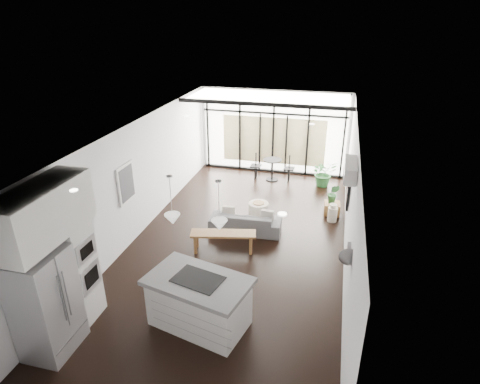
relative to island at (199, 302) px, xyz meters
The scene contains 27 objects.
floor 2.78m from the island, 90.43° to the left, with size 5.00×10.00×0.00m, color black.
ceiling 3.59m from the island, 90.43° to the left, with size 5.00×10.00×0.00m, color silver.
wall_left 3.84m from the island, 132.59° to the left, with size 0.02×10.00×2.80m, color silver.
wall_right 3.81m from the island, 47.88° to the left, with size 0.02×10.00×2.80m, color silver.
wall_back 7.80m from the island, 90.15° to the left, with size 5.00×0.02×2.80m, color silver.
wall_front 2.44m from the island, 90.52° to the right, with size 5.00×0.02×2.80m, color silver.
glazing 7.68m from the island, 90.15° to the left, with size 5.00×0.20×2.80m, color black.
skylight 7.12m from the island, 90.17° to the left, with size 4.70×1.90×0.06m, color silver.
neighbour_building 7.72m from the island, 90.15° to the left, with size 3.50×0.02×1.60m, color beige.
island is the anchor object (origin of this frame).
cooktop 0.49m from the island, ahead, with size 0.83×0.55×0.01m, color black.
fridge 2.46m from the island, 152.73° to the right, with size 0.71×0.88×1.82m, color #A9AAAF.
appliance_column 2.28m from the island, behind, with size 0.59×0.62×2.28m, color silver.
upper_cabinets 2.94m from the island, 160.51° to the right, with size 0.62×1.75×0.86m, color silver.
pendant_left 1.60m from the island, 167.62° to the left, with size 0.26×0.26×0.18m, color silver.
pendant_right 1.59m from the island, 13.66° to the left, with size 0.26×0.26×0.18m, color silver.
sofa 3.43m from the island, 89.56° to the left, with size 1.79×0.52×0.70m, color #505052.
console_bench 2.43m from the island, 96.14° to the left, with size 1.49×0.37×0.48m, color brown.
pouf 4.22m from the island, 87.28° to the left, with size 0.54×0.54×0.43m, color beige.
crate 5.37m from the island, 66.72° to the left, with size 0.42×0.42×0.32m, color brown.
plant_tall 7.06m from the island, 75.47° to the left, with size 0.77×0.86×0.67m, color #27602C.
plant_crate 5.36m from the island, 66.72° to the left, with size 0.31×0.57×0.25m, color #27602C.
milk_can 4.98m from the island, 64.45° to the left, with size 0.25×0.25×0.49m, color beige.
bistro_set 6.90m from the island, 89.13° to the left, with size 1.62×0.65×0.78m, color black.
tv 4.54m from the island, 56.90° to the left, with size 0.05×1.10×0.65m, color black.
ac_unit 3.64m from the island, 39.46° to the left, with size 0.22×0.90×0.30m, color silver.
framed_art 3.52m from the island, 138.00° to the left, with size 0.04×0.70×0.90m, color black.
Camera 1 is at (2.07, -7.98, 5.14)m, focal length 30.00 mm.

